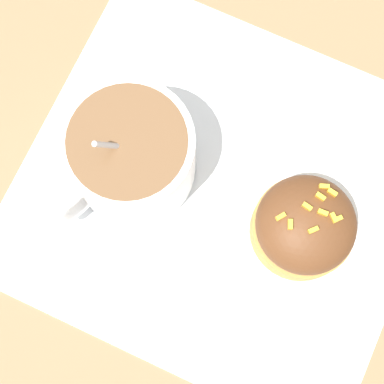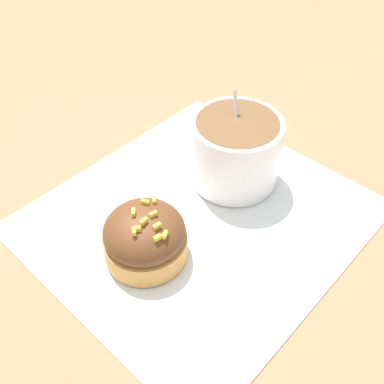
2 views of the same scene
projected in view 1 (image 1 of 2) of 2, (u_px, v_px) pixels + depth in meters
The scene contains 4 objects.
ground_plane at pixel (221, 192), 0.50m from camera, with size 3.00×3.00×0.00m, color #93704C.
paper_napkin at pixel (221, 191), 0.50m from camera, with size 0.32×0.29×0.00m.
coffee_cup at pixel (130, 155), 0.46m from camera, with size 0.09×0.12×0.10m.
frosted_pastry at pixel (304, 226), 0.47m from camera, with size 0.08×0.08×0.06m.
Camera 1 is at (-0.02, 0.11, 0.49)m, focal length 60.00 mm.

